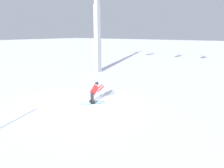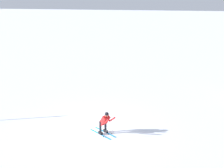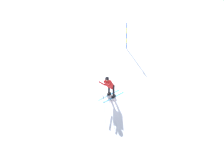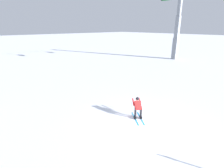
{
  "view_description": "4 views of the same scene",
  "coord_description": "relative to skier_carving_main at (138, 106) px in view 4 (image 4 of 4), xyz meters",
  "views": [
    {
      "loc": [
        10.67,
        -10.67,
        4.7
      ],
      "look_at": [
        1.08,
        2.13,
        1.19
      ],
      "focal_mm": 38.0,
      "sensor_mm": 36.0,
      "label": 1
    },
    {
      "loc": [
        15.23,
        4.29,
        7.87
      ],
      "look_at": [
        -0.3,
        1.22,
        2.86
      ],
      "focal_mm": 45.97,
      "sensor_mm": 36.0,
      "label": 2
    },
    {
      "loc": [
        -2.08,
        15.34,
        8.69
      ],
      "look_at": [
        0.2,
        1.73,
        1.35
      ],
      "focal_mm": 44.72,
      "sensor_mm": 36.0,
      "label": 3
    },
    {
      "loc": [
        -8.11,
        -5.92,
        6.07
      ],
      "look_at": [
        0.18,
        3.23,
        1.96
      ],
      "focal_mm": 28.13,
      "sensor_mm": 36.0,
      "label": 4
    }
  ],
  "objects": [
    {
      "name": "ground_plane",
      "position": [
        -0.5,
        -0.96,
        -0.83
      ],
      "size": [
        260.0,
        260.0,
        0.0
      ],
      "primitive_type": "plane",
      "color": "white"
    },
    {
      "name": "lift_tower_far",
      "position": [
        22.75,
        9.95,
        4.19
      ],
      "size": [
        0.85,
        2.52,
        12.2
      ],
      "color": "gray",
      "rests_on": "ground_plane"
    },
    {
      "name": "skier_carving_main",
      "position": [
        0.0,
        0.0,
        0.0
      ],
      "size": [
        1.48,
        1.75,
        1.59
      ],
      "color": "#198CCC",
      "rests_on": "ground_plane"
    }
  ]
}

